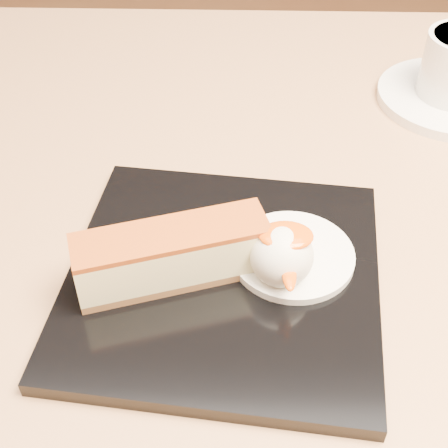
{
  "coord_description": "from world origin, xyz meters",
  "views": [
    {
      "loc": [
        -0.01,
        -0.37,
        1.06
      ],
      "look_at": [
        -0.02,
        -0.04,
        0.76
      ],
      "focal_mm": 50.0,
      "sensor_mm": 36.0,
      "label": 1
    }
  ],
  "objects_px": {
    "table": "(247,340)",
    "ice_cream_scoop": "(282,256)",
    "cheesecake": "(172,255)",
    "dessert_plate": "(223,277)"
  },
  "relations": [
    {
      "from": "table",
      "to": "ice_cream_scoop",
      "type": "xyz_separation_m",
      "value": [
        0.02,
        -0.07,
        0.19
      ]
    },
    {
      "from": "cheesecake",
      "to": "ice_cream_scoop",
      "type": "height_order",
      "value": "ice_cream_scoop"
    },
    {
      "from": "dessert_plate",
      "to": "ice_cream_scoop",
      "type": "bearing_deg",
      "value": -7.13
    },
    {
      "from": "ice_cream_scoop",
      "to": "table",
      "type": "bearing_deg",
      "value": 105.28
    },
    {
      "from": "dessert_plate",
      "to": "ice_cream_scoop",
      "type": "distance_m",
      "value": 0.05
    },
    {
      "from": "dessert_plate",
      "to": "cheesecake",
      "type": "xyz_separation_m",
      "value": [
        -0.04,
        -0.0,
        0.03
      ]
    },
    {
      "from": "cheesecake",
      "to": "ice_cream_scoop",
      "type": "xyz_separation_m",
      "value": [
        0.08,
        0.0,
        0.0
      ]
    },
    {
      "from": "dessert_plate",
      "to": "ice_cream_scoop",
      "type": "height_order",
      "value": "ice_cream_scoop"
    },
    {
      "from": "table",
      "to": "cheesecake",
      "type": "height_order",
      "value": "cheesecake"
    },
    {
      "from": "cheesecake",
      "to": "ice_cream_scoop",
      "type": "relative_size",
      "value": 3.12
    }
  ]
}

